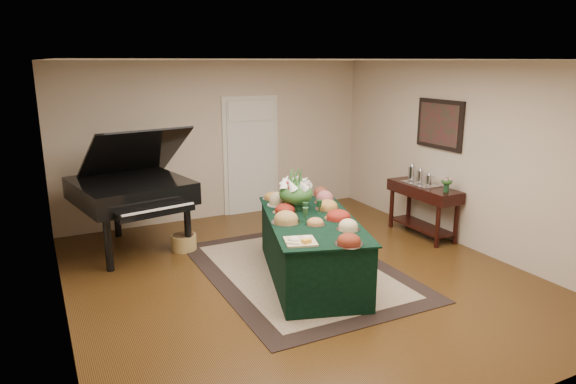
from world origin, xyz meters
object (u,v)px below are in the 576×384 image
buffet_table (311,248)px  grand_piano (131,189)px  floral_centerpiece (296,189)px  mahogany_sideboard (423,197)px

buffet_table → grand_piano: grand_piano is taller
buffet_table → floral_centerpiece: 0.80m
floral_centerpiece → mahogany_sideboard: (2.38, 0.24, -0.44)m
floral_centerpiece → grand_piano: size_ratio=0.23×
mahogany_sideboard → grand_piano: bearing=161.1°
floral_centerpiece → mahogany_sideboard: 2.43m
buffet_table → mahogany_sideboard: mahogany_sideboard is taller
buffet_table → mahogany_sideboard: 2.49m
floral_centerpiece → grand_piano: grand_piano is taller
buffet_table → grand_piano: bearing=130.5°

